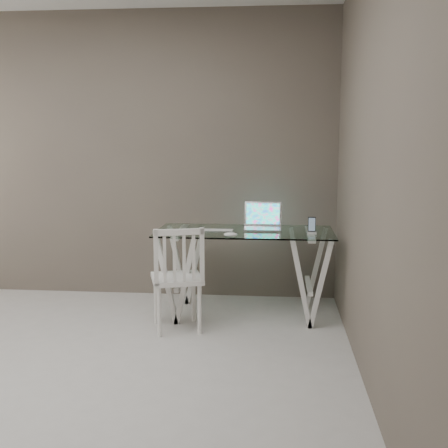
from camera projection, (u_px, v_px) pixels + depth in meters
The scene contains 7 objects.
room at pixel (8, 106), 3.12m from camera, with size 4.50×4.52×2.71m.
desk at pixel (245, 272), 4.83m from camera, with size 1.50×0.70×0.75m.
chair at pixel (178, 274), 4.41m from camera, with size 0.49×0.49×0.85m.
laptop at pixel (263, 222), 4.88m from camera, with size 0.32×0.30×0.22m.
keyboard at pixel (218, 230), 4.77m from camera, with size 0.27×0.11×0.01m, color silver.
mouse at pixel (231, 235), 4.49m from camera, with size 0.11×0.07×0.04m, color white.
phone_dock at pixel (312, 229), 4.62m from camera, with size 0.07×0.07×0.14m.
Camera 1 is at (1.43, -3.04, 1.56)m, focal length 45.00 mm.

